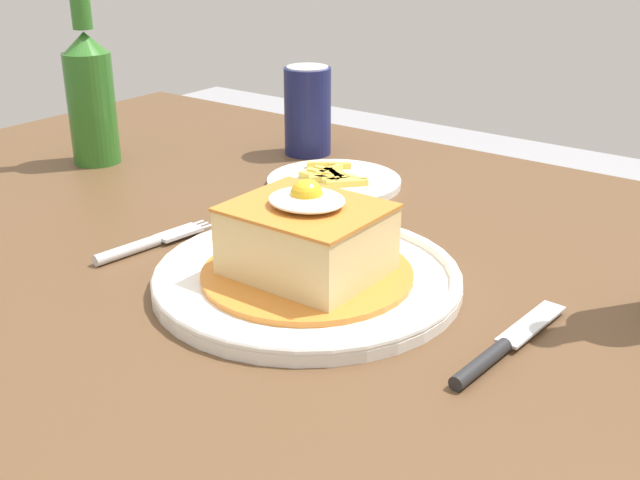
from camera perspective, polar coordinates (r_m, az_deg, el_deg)
dining_table at (r=0.88m, az=-2.01°, el=-6.26°), size 1.32×0.85×0.72m
main_plate at (r=0.74m, az=-0.93°, el=-2.70°), size 0.29×0.29×0.02m
sandwich_meal at (r=0.72m, az=-0.94°, el=-0.20°), size 0.20×0.20×0.09m
fork at (r=0.84m, az=-12.51°, el=-0.30°), size 0.03×0.14×0.01m
knife at (r=0.64m, az=12.59°, el=-7.84°), size 0.03×0.17×0.01m
soda_can at (r=1.13m, az=-0.90°, el=9.29°), size 0.07×0.07×0.12m
beer_bottle_green at (r=1.12m, az=-16.22°, el=10.29°), size 0.06×0.06×0.27m
side_plate_fries at (r=1.01m, az=1.00°, el=4.25°), size 0.17×0.17×0.02m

